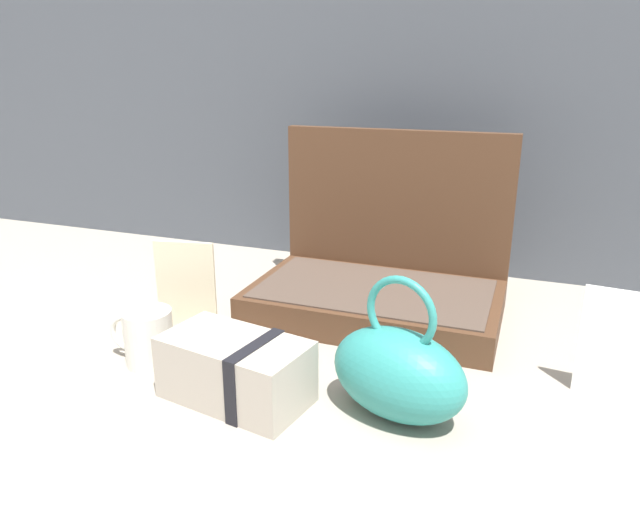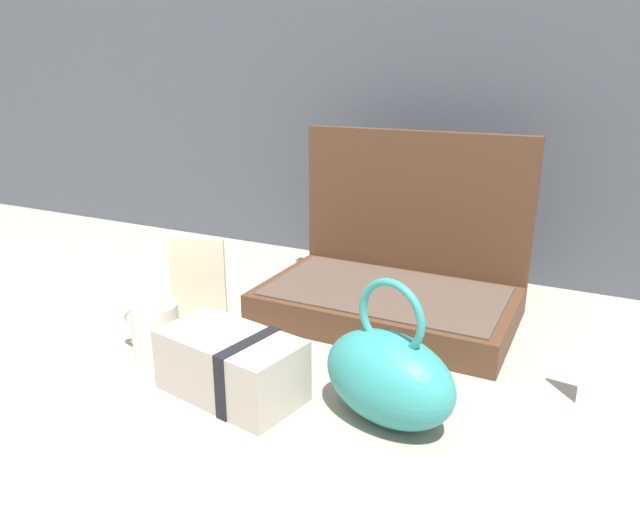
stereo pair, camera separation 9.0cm
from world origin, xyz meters
name	(u,v)px [view 1 (the left image)]	position (x,y,z in m)	size (l,w,h in m)	color
ground_plane	(309,360)	(0.00, 0.00, 0.00)	(6.00, 6.00, 0.00)	#9E9384
open_suitcase	(381,273)	(0.05, 0.26, 0.08)	(0.48, 0.31, 0.35)	#4C301E
teal_pouch_handbag	(398,372)	(0.18, -0.11, 0.07)	(0.23, 0.18, 0.21)	teal
cream_toiletry_bag	(237,370)	(-0.05, -0.15, 0.05)	(0.23, 0.15, 0.10)	#B2A899
coffee_mug	(148,337)	(-0.25, -0.10, 0.05)	(0.12, 0.08, 0.09)	silver
info_card_left	(624,347)	(0.47, 0.05, 0.09)	(0.12, 0.01, 0.17)	white
poster_card_right	(186,287)	(-0.26, 0.03, 0.09)	(0.11, 0.01, 0.17)	beige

